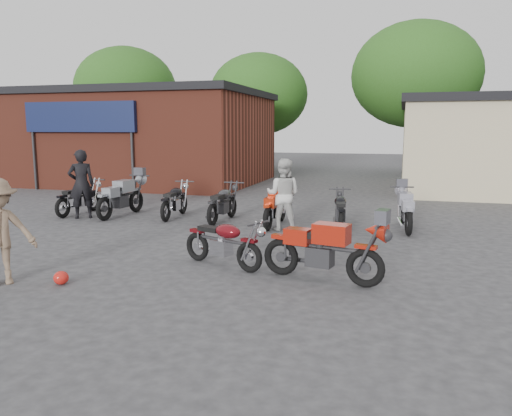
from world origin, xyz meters
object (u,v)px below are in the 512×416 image
(sportbike, at_px, (324,247))
(person_dark, at_px, (81,184))
(row_bike_3, at_px, (223,201))
(row_bike_4, at_px, (275,205))
(row_bike_6, at_px, (405,208))
(person_light, at_px, (283,195))
(row_bike_2, at_px, (175,199))
(row_bike_1, at_px, (122,195))
(helmet, at_px, (61,278))
(row_bike_5, at_px, (340,208))
(row_bike_0, at_px, (79,196))
(vintage_motorcycle, at_px, (224,239))

(sportbike, bearing_deg, person_dark, 163.68)
(row_bike_3, xyz_separation_m, row_bike_4, (1.54, -0.21, 0.00))
(row_bike_6, bearing_deg, row_bike_3, 85.16)
(sportbike, relative_size, person_light, 1.14)
(sportbike, xyz_separation_m, row_bike_2, (-5.03, 4.89, -0.05))
(person_light, height_order, row_bike_1, person_light)
(helmet, distance_m, row_bike_5, 7.09)
(row_bike_4, bearing_deg, person_light, -146.86)
(person_light, bearing_deg, sportbike, 113.02)
(row_bike_0, relative_size, row_bike_3, 0.97)
(row_bike_4, xyz_separation_m, row_bike_6, (3.27, 0.37, 0.00))
(helmet, bearing_deg, row_bike_4, 69.80)
(person_light, xyz_separation_m, row_bike_4, (-0.33, 0.52, -0.34))
(person_dark, height_order, row_bike_3, person_dark)
(person_light, relative_size, row_bike_1, 0.84)
(sportbike, bearing_deg, helmet, -149.56)
(person_dark, distance_m, row_bike_3, 4.09)
(row_bike_3, bearing_deg, row_bike_1, 92.73)
(person_dark, height_order, person_light, person_dark)
(vintage_motorcycle, distance_m, row_bike_1, 6.38)
(row_bike_3, distance_m, row_bike_4, 1.56)
(row_bike_0, bearing_deg, helmet, -142.78)
(vintage_motorcycle, xyz_separation_m, row_bike_1, (-4.71, 4.30, 0.11))
(sportbike, relative_size, row_bike_5, 1.14)
(person_light, distance_m, row_bike_6, 3.10)
(sportbike, xyz_separation_m, row_bike_1, (-6.62, 4.67, 0.03))
(person_light, distance_m, row_bike_4, 0.70)
(person_dark, bearing_deg, row_bike_0, -86.90)
(helmet, xyz_separation_m, row_bike_0, (-3.90, 5.98, 0.43))
(row_bike_2, height_order, row_bike_3, row_bike_3)
(person_dark, xyz_separation_m, person_light, (5.88, -0.07, -0.08))
(helmet, bearing_deg, row_bike_1, 112.52)
(row_bike_4, height_order, row_bike_6, row_bike_6)
(row_bike_2, bearing_deg, vintage_motorcycle, -149.88)
(person_dark, xyz_separation_m, row_bike_4, (5.55, 0.46, -0.42))
(vintage_motorcycle, height_order, person_dark, person_dark)
(vintage_motorcycle, height_order, person_light, person_light)
(vintage_motorcycle, distance_m, sportbike, 1.95)
(vintage_motorcycle, bearing_deg, person_dark, 169.07)
(helmet, xyz_separation_m, row_bike_1, (-2.51, 6.05, 0.51))
(sportbike, bearing_deg, row_bike_5, 105.34)
(row_bike_0, height_order, row_bike_6, row_bike_6)
(row_bike_3, bearing_deg, helmet, 176.21)
(row_bike_4, bearing_deg, row_bike_0, 89.89)
(row_bike_5, bearing_deg, person_light, 105.25)
(row_bike_3, bearing_deg, row_bike_5, -90.53)
(helmet, distance_m, row_bike_1, 6.57)
(row_bike_1, relative_size, row_bike_2, 1.15)
(helmet, relative_size, row_bike_3, 0.13)
(row_bike_0, bearing_deg, row_bike_5, -86.16)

